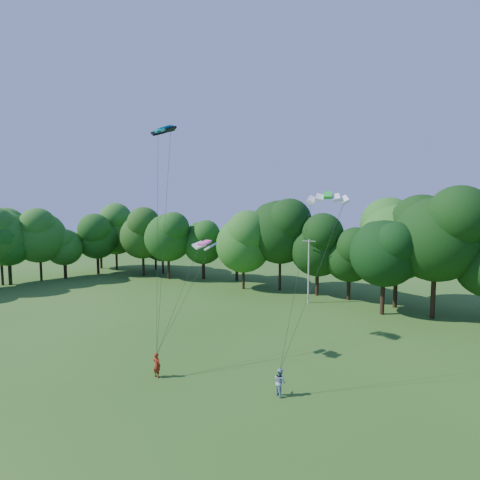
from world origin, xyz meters
The scene contains 10 objects.
ground centered at (0.00, 0.00, 0.00)m, with size 160.00×160.00×0.00m, color #265416.
utility_pole centered at (-1.41, 32.33, 4.08)m, with size 1.58×0.36×7.93m.
kite_flyer_left centered at (-2.01, 7.50, 0.88)m, with size 0.64×0.42×1.76m, color maroon.
kite_flyer_right centered at (6.37, 10.09, 0.88)m, with size 0.86×0.67×1.77m, color #8AA8C0.
kite_teal centered at (-5.94, 12.54, 18.53)m, with size 2.58×1.54×0.54m.
kite_green centered at (8.00, 13.47, 12.75)m, with size 2.88×2.04×0.54m.
kite_pink centered at (-1.18, 11.90, 9.22)m, with size 2.05×1.19×0.40m.
tree_back_west centered at (-32.39, 33.33, 7.59)m, with size 8.35×8.35×12.15m.
tree_back_center centered at (7.43, 32.33, 7.32)m, with size 8.06×8.06×11.73m.
tree_flank_west centered at (-43.69, 16.92, 6.52)m, with size 7.18×7.18×10.44m.
Camera 1 is at (17.00, -10.30, 12.07)m, focal length 28.00 mm.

